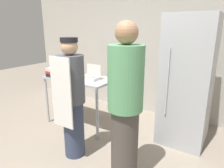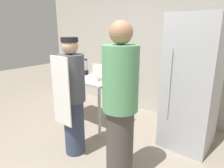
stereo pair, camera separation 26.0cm
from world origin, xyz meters
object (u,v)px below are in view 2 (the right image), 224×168
at_px(blender_pitcher, 85,68).
at_px(person_customer, 120,106).
at_px(refrigerator, 192,84).
at_px(binder_stack, 64,71).
at_px(donut_box, 95,76).
at_px(person_baker, 72,97).

relative_size(blender_pitcher, person_customer, 0.16).
xyz_separation_m(refrigerator, blender_pitcher, (-1.80, -0.32, 0.06)).
bearing_deg(binder_stack, blender_pitcher, 46.76).
bearing_deg(person_customer, blender_pitcher, 148.14).
height_order(donut_box, blender_pitcher, blender_pitcher).
distance_m(person_baker, person_customer, 0.80).
bearing_deg(person_customer, binder_stack, 160.03).
bearing_deg(donut_box, person_baker, -69.65).
relative_size(donut_box, blender_pitcher, 1.00).
height_order(binder_stack, person_customer, person_customer).
bearing_deg(binder_stack, refrigerator, 16.06).
distance_m(donut_box, binder_stack, 0.65).
bearing_deg(person_baker, person_customer, -1.58).
xyz_separation_m(refrigerator, donut_box, (-1.44, -0.45, -0.02)).
height_order(person_baker, person_customer, person_customer).
distance_m(refrigerator, donut_box, 1.51).
distance_m(binder_stack, person_baker, 1.09).
bearing_deg(person_baker, donut_box, 110.35).
distance_m(refrigerator, blender_pitcher, 1.83).
xyz_separation_m(blender_pitcher, binder_stack, (-0.26, -0.28, -0.05)).
height_order(refrigerator, person_customer, refrigerator).
bearing_deg(person_customer, refrigerator, 73.25).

